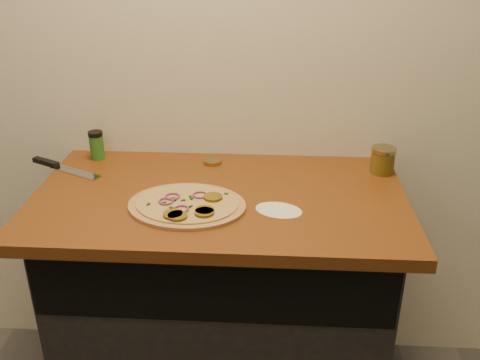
# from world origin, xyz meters

# --- Properties ---
(cabinet) EXTENTS (1.10, 0.60, 0.86)m
(cabinet) POSITION_xyz_m (0.00, 1.45, 0.43)
(cabinet) COLOR black
(cabinet) RESTS_ON ground
(countertop) EXTENTS (1.20, 0.70, 0.04)m
(countertop) POSITION_xyz_m (0.00, 1.42, 0.88)
(countertop) COLOR brown
(countertop) RESTS_ON cabinet
(pizza) EXTENTS (0.39, 0.39, 0.02)m
(pizza) POSITION_xyz_m (-0.09, 1.32, 0.91)
(pizza) COLOR tan
(pizza) RESTS_ON countertop
(chefs_knife) EXTENTS (0.29, 0.17, 0.02)m
(chefs_knife) POSITION_xyz_m (-0.59, 1.58, 0.91)
(chefs_knife) COLOR #B7BAC1
(chefs_knife) RESTS_ON countertop
(mason_jar_lid) EXTENTS (0.09, 0.09, 0.01)m
(mason_jar_lid) POSITION_xyz_m (-0.05, 1.66, 0.91)
(mason_jar_lid) COLOR #908353
(mason_jar_lid) RESTS_ON countertop
(salsa_jar) EXTENTS (0.08, 0.08, 0.09)m
(salsa_jar) POSITION_xyz_m (0.55, 1.62, 0.95)
(salsa_jar) COLOR maroon
(salsa_jar) RESTS_ON countertop
(spice_shaker) EXTENTS (0.05, 0.05, 0.11)m
(spice_shaker) POSITION_xyz_m (-0.48, 1.68, 0.95)
(spice_shaker) COLOR #29641F
(spice_shaker) RESTS_ON countertop
(flour_spill) EXTENTS (0.18, 0.18, 0.00)m
(flour_spill) POSITION_xyz_m (0.19, 1.32, 0.90)
(flour_spill) COLOR silver
(flour_spill) RESTS_ON countertop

